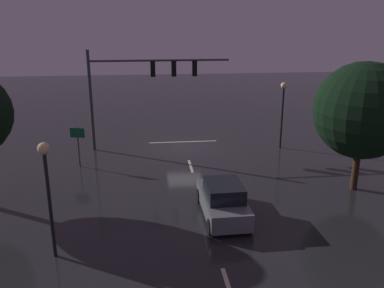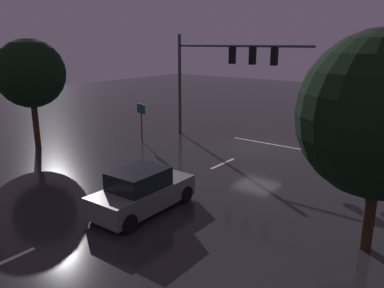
% 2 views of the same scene
% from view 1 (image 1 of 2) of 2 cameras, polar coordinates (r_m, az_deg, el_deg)
% --- Properties ---
extents(ground_plane, '(80.00, 80.00, 0.00)m').
position_cam_1_polar(ground_plane, '(29.11, -1.04, -0.41)').
color(ground_plane, '#232326').
extents(traffic_signal_assembly, '(9.47, 0.47, 6.83)m').
position_cam_1_polar(traffic_signal_assembly, '(27.99, -7.05, 9.02)').
color(traffic_signal_assembly, '#383A3D').
rests_on(traffic_signal_assembly, ground_plane).
extents(lane_dash_far, '(0.16, 2.20, 0.01)m').
position_cam_1_polar(lane_dash_far, '(25.34, -0.19, -3.11)').
color(lane_dash_far, beige).
rests_on(lane_dash_far, ground_plane).
extents(lane_dash_mid, '(0.16, 2.20, 0.01)m').
position_cam_1_polar(lane_dash_mid, '(19.86, 1.70, -9.05)').
color(lane_dash_mid, beige).
rests_on(lane_dash_mid, ground_plane).
extents(lane_dash_near, '(0.16, 2.20, 0.01)m').
position_cam_1_polar(lane_dash_near, '(14.78, 5.12, -19.26)').
color(lane_dash_near, beige).
rests_on(lane_dash_near, ground_plane).
extents(stop_bar, '(5.00, 0.16, 0.01)m').
position_cam_1_polar(stop_bar, '(30.31, -1.26, 0.31)').
color(stop_bar, beige).
rests_on(stop_bar, ground_plane).
extents(car_approaching, '(1.97, 4.40, 1.70)m').
position_cam_1_polar(car_approaching, '(18.91, 4.34, -7.84)').
color(car_approaching, slate).
rests_on(car_approaching, ground_plane).
extents(street_lamp_left_kerb, '(0.44, 0.44, 4.64)m').
position_cam_1_polar(street_lamp_left_kerb, '(28.79, 12.56, 5.74)').
color(street_lamp_left_kerb, black).
rests_on(street_lamp_left_kerb, ground_plane).
extents(street_lamp_right_kerb, '(0.44, 0.44, 4.57)m').
position_cam_1_polar(street_lamp_right_kerb, '(15.74, -19.60, -4.44)').
color(street_lamp_right_kerb, black).
rests_on(street_lamp_right_kerb, ground_plane).
extents(route_sign, '(0.89, 0.28, 2.51)m').
position_cam_1_polar(route_sign, '(25.69, -15.65, 0.77)').
color(route_sign, '#383A3D').
rests_on(route_sign, ground_plane).
extents(tree_left_far, '(4.96, 4.96, 6.78)m').
position_cam_1_polar(tree_left_far, '(22.47, 22.73, 4.30)').
color(tree_left_far, '#382314').
rests_on(tree_left_far, ground_plane).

